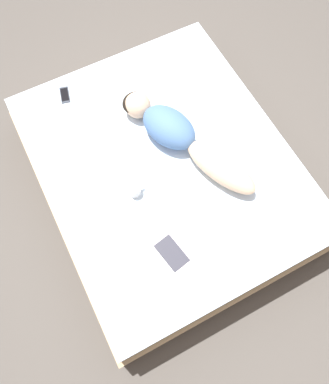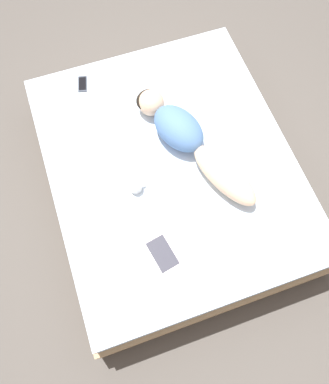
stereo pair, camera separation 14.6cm
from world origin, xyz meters
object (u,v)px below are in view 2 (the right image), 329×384
Objects in this scene: open_magazine at (150,261)px; cell_phone at (83,84)px; person at (188,139)px; coffee_mug at (135,186)px.

cell_phone is at bearing 81.27° from open_magazine.
person reaches higher than coffee_mug.
coffee_mug is at bearing -68.41° from cell_phone.
person is 1.03m from cell_phone.
person is at bearing -38.99° from cell_phone.
cell_phone is (-0.06, 1.57, 0.00)m from open_magazine.
cell_phone is at bearing 97.45° from coffee_mug.
coffee_mug is at bearing 71.34° from open_magazine.
open_magazine is at bearing -97.64° from coffee_mug.
open_magazine is 3.94× the size of coffee_mug.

